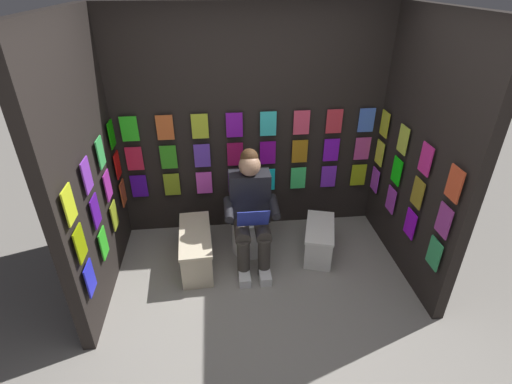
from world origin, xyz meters
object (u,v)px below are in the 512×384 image
object	(u,v)px
comic_longbox_near	(196,249)
comic_longbox_far	(319,240)
person_reading	(251,210)
toilet	(249,220)

from	to	relation	value
comic_longbox_near	comic_longbox_far	world-z (taller)	comic_longbox_near
person_reading	comic_longbox_far	xyz separation A→B (m)	(-0.72, 0.00, -0.42)
person_reading	comic_longbox_near	world-z (taller)	person_reading
comic_longbox_far	person_reading	bearing A→B (deg)	16.13
person_reading	comic_longbox_near	size ratio (longest dim) A/B	1.50
comic_longbox_far	toilet	bearing A→B (deg)	-1.36
person_reading	comic_longbox_far	size ratio (longest dim) A/B	1.84
toilet	comic_longbox_near	xyz separation A→B (m)	(0.56, 0.26, -0.13)
person_reading	comic_longbox_far	world-z (taller)	person_reading
comic_longbox_near	comic_longbox_far	distance (m)	1.28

